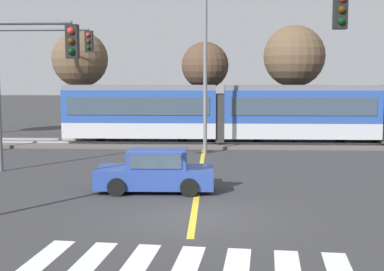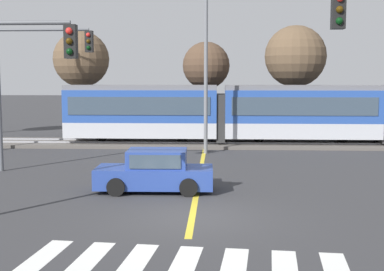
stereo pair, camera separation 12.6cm
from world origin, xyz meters
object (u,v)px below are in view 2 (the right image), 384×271
sedan_crossing (155,172)px  street_lamp_centre (209,52)px  bare_tree_west (81,60)px  traffic_light_mid_left (30,72)px  bare_tree_east (206,66)px  street_lamp_west (1,54)px  bare_tree_far_east (295,57)px  light_rail_tram (301,112)px

sedan_crossing → street_lamp_centre: street_lamp_centre is taller
bare_tree_west → traffic_light_mid_left: bearing=-85.3°
traffic_light_mid_left → bare_tree_east: bearing=61.7°
sedan_crossing → bare_tree_west: (-6.87, 16.64, 4.55)m
sedan_crossing → traffic_light_mid_left: (-5.82, 3.78, 3.62)m
traffic_light_mid_left → street_lamp_west: size_ratio=0.68×
traffic_light_mid_left → bare_tree_east: bare_tree_east is taller
traffic_light_mid_left → bare_tree_far_east: (13.29, 13.94, 1.14)m
street_lamp_west → bare_tree_far_east: (17.25, 7.29, 0.12)m
sedan_crossing → bare_tree_east: 17.83m
street_lamp_centre → light_rail_tram: bearing=32.7°
traffic_light_mid_left → street_lamp_centre: size_ratio=0.67×
bare_tree_east → bare_tree_far_east: size_ratio=0.85×
light_rail_tram → sedan_crossing: (-7.19, -13.01, -1.35)m
light_rail_tram → street_lamp_west: (-16.97, -2.59, 3.29)m
traffic_light_mid_left → street_lamp_centre: 9.61m
sedan_crossing → traffic_light_mid_left: size_ratio=0.66×
street_lamp_centre → bare_tree_far_east: bearing=55.2°
bare_tree_east → street_lamp_west: bearing=-148.6°
bare_tree_east → bare_tree_far_east: bearing=4.1°
street_lamp_west → bare_tree_far_east: bearing=22.9°
traffic_light_mid_left → bare_tree_east: 15.35m
street_lamp_centre → sedan_crossing: bearing=-100.6°
traffic_light_mid_left → street_lamp_west: 7.80m
street_lamp_centre → bare_tree_far_east: (5.68, 8.17, 0.05)m
bare_tree_east → bare_tree_far_east: (6.01, 0.43, 0.63)m
traffic_light_mid_left → bare_tree_far_east: bare_tree_far_east is taller
traffic_light_mid_left → street_lamp_west: street_lamp_west is taller
sedan_crossing → bare_tree_east: bare_tree_east is taller
light_rail_tram → bare_tree_east: (-5.73, 4.27, 2.78)m
sedan_crossing → bare_tree_far_east: bare_tree_far_east is taller
bare_tree_far_east → bare_tree_west: bearing=-175.7°
sedan_crossing → street_lamp_west: street_lamp_west is taller
bare_tree_east → traffic_light_mid_left: bearing=-118.3°
sedan_crossing → street_lamp_centre: 10.80m
street_lamp_west → bare_tree_east: (11.24, 6.86, -0.51)m
street_lamp_west → bare_tree_far_east: 18.73m
street_lamp_west → light_rail_tram: bearing=8.7°
street_lamp_west → street_lamp_centre: street_lamp_centre is taller
light_rail_tram → bare_tree_west: bearing=165.5°
light_rail_tram → street_lamp_centre: (-5.39, -3.46, 3.36)m
bare_tree_west → bare_tree_far_east: size_ratio=0.94×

